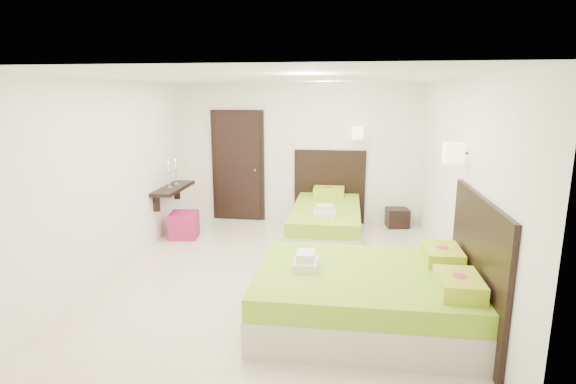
# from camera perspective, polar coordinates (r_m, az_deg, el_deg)

# --- Properties ---
(floor) EXTENTS (5.50, 5.50, 0.00)m
(floor) POSITION_cam_1_polar(r_m,az_deg,el_deg) (6.19, -1.32, -10.57)
(floor) COLOR beige
(floor) RESTS_ON ground
(bed_single) EXTENTS (1.33, 2.22, 1.83)m
(bed_single) POSITION_cam_1_polar(r_m,az_deg,el_deg) (7.64, 4.92, -3.49)
(bed_single) COLOR #BEB6A2
(bed_single) RESTS_ON ground
(bed_double) EXTENTS (2.27, 1.93, 1.87)m
(bed_double) POSITION_cam_1_polar(r_m,az_deg,el_deg) (4.95, 10.65, -12.62)
(bed_double) COLOR #BEB6A2
(bed_double) RESTS_ON ground
(nightstand) EXTENTS (0.44, 0.40, 0.35)m
(nightstand) POSITION_cam_1_polar(r_m,az_deg,el_deg) (8.55, 13.71, -3.19)
(nightstand) COLOR black
(nightstand) RESTS_ON ground
(ottoman) EXTENTS (0.50, 0.50, 0.44)m
(ottoman) POSITION_cam_1_polar(r_m,az_deg,el_deg) (7.88, -13.05, -4.10)
(ottoman) COLOR #9C1448
(ottoman) RESTS_ON ground
(door) EXTENTS (1.02, 0.15, 2.14)m
(door) POSITION_cam_1_polar(r_m,az_deg,el_deg) (8.69, -6.36, 3.26)
(door) COLOR black
(door) RESTS_ON ground
(console_shelf) EXTENTS (0.35, 1.20, 0.78)m
(console_shelf) POSITION_cam_1_polar(r_m,az_deg,el_deg) (7.98, -14.42, 0.43)
(console_shelf) COLOR black
(console_shelf) RESTS_ON ground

